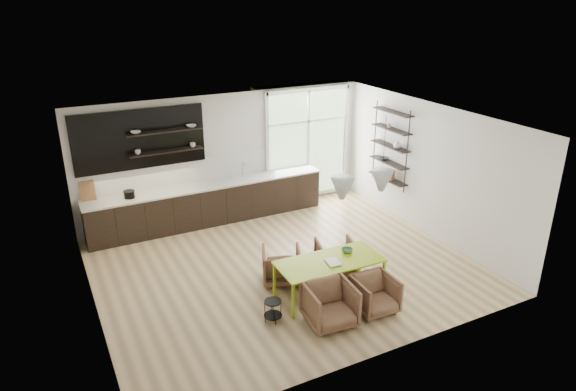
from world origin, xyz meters
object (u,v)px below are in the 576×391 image
object	(u,v)px
armchair_back_left	(282,265)
armchair_front_right	(375,294)
wire_stool	(273,308)
armchair_front_left	(330,304)
dining_table	(330,263)
armchair_back_right	(335,257)

from	to	relation	value
armchair_back_left	armchair_front_right	xyz separation A→B (m)	(0.96, -1.59, -0.01)
wire_stool	armchair_front_left	bearing A→B (deg)	-30.87
dining_table	wire_stool	distance (m)	1.31
wire_stool	armchair_front_right	bearing A→B (deg)	-17.23
dining_table	armchair_front_left	world-z (taller)	armchair_front_left
armchair_front_left	armchair_front_right	xyz separation A→B (m)	(0.86, -0.04, -0.04)
armchair_back_right	armchair_front_left	world-z (taller)	armchair_front_left
armchair_back_right	wire_stool	bearing A→B (deg)	44.02
armchair_back_right	armchair_front_right	world-z (taller)	armchair_back_right
armchair_front_left	armchair_front_right	size ratio (longest dim) A/B	1.13
dining_table	armchair_back_right	world-z (taller)	dining_table
armchair_front_left	wire_stool	size ratio (longest dim) A/B	2.04
dining_table	armchair_front_left	bearing A→B (deg)	-118.98
dining_table	armchair_back_left	world-z (taller)	dining_table
armchair_front_right	armchair_back_left	bearing A→B (deg)	123.43
dining_table	armchair_front_left	distance (m)	0.90
dining_table	armchair_front_right	bearing A→B (deg)	-59.35
armchair_back_left	armchair_front_left	bearing A→B (deg)	116.08
armchair_back_left	armchair_front_right	distance (m)	1.85
dining_table	armchair_back_right	size ratio (longest dim) A/B	2.67
armchair_front_right	wire_stool	size ratio (longest dim) A/B	1.80
armchair_back_left	armchair_front_right	bearing A→B (deg)	143.59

